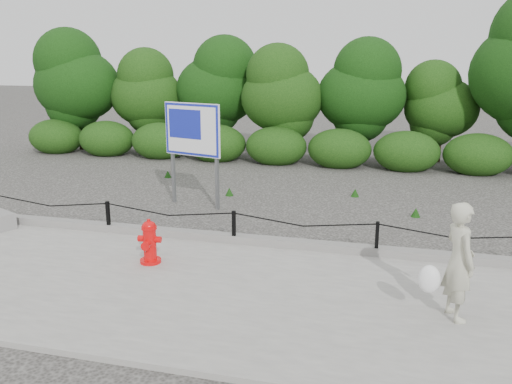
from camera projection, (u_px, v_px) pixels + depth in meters
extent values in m
plane|color=#2D2B28|center=(234.00, 247.00, 9.75)|extent=(90.00, 90.00, 0.00)
cube|color=gray|center=(194.00, 290.00, 7.87)|extent=(14.00, 4.00, 0.08)
cube|color=slate|center=(235.00, 238.00, 9.76)|extent=(14.00, 0.22, 0.14)
cube|color=black|center=(108.00, 217.00, 10.28)|extent=(0.06, 0.06, 0.60)
cube|color=black|center=(234.00, 227.00, 9.66)|extent=(0.06, 0.06, 0.60)
cube|color=black|center=(377.00, 239.00, 9.04)|extent=(0.06, 0.06, 0.60)
cylinder|color=black|center=(50.00, 201.00, 10.54)|extent=(2.50, 0.02, 0.02)
cylinder|color=black|center=(169.00, 210.00, 9.92)|extent=(2.50, 0.02, 0.02)
cylinder|color=black|center=(303.00, 221.00, 9.29)|extent=(2.50, 0.02, 0.02)
cylinder|color=black|center=(457.00, 232.00, 8.67)|extent=(2.50, 0.02, 0.02)
cylinder|color=black|center=(80.00, 121.00, 19.67)|extent=(0.18, 0.18, 2.10)
ellipsoid|color=#1D5513|center=(77.00, 79.00, 19.31)|extent=(3.11, 2.69, 3.36)
cylinder|color=black|center=(148.00, 126.00, 19.46)|extent=(0.18, 0.18, 1.77)
ellipsoid|color=#1D5513|center=(146.00, 91.00, 19.16)|extent=(2.61, 2.26, 2.83)
cylinder|color=black|center=(218.00, 124.00, 19.19)|extent=(0.18, 0.18, 1.97)
ellipsoid|color=#1D5513|center=(217.00, 85.00, 18.85)|extent=(2.91, 2.52, 3.15)
cylinder|color=black|center=(282.00, 132.00, 17.83)|extent=(0.18, 0.18, 1.82)
ellipsoid|color=#1D5513|center=(282.00, 92.00, 17.52)|extent=(2.70, 2.33, 2.92)
cylinder|color=black|center=(359.00, 131.00, 17.58)|extent=(0.18, 0.18, 1.91)
ellipsoid|color=#1D5513|center=(361.00, 90.00, 17.25)|extent=(2.83, 2.45, 3.06)
cylinder|color=black|center=(439.00, 138.00, 17.37)|extent=(0.18, 0.18, 1.57)
ellipsoid|color=#1D5513|center=(442.00, 103.00, 17.10)|extent=(2.33, 2.01, 2.51)
cylinder|color=red|center=(151.00, 261.00, 8.81)|extent=(0.37, 0.37, 0.06)
cylinder|color=red|center=(150.00, 244.00, 8.74)|extent=(0.23, 0.23, 0.52)
cylinder|color=red|center=(149.00, 228.00, 8.67)|extent=(0.27, 0.27, 0.05)
ellipsoid|color=red|center=(149.00, 226.00, 8.67)|extent=(0.24, 0.24, 0.16)
cylinder|color=red|center=(149.00, 221.00, 8.64)|extent=(0.06, 0.06, 0.05)
cylinder|color=red|center=(141.00, 238.00, 8.75)|extent=(0.10, 0.11, 0.11)
cylinder|color=red|center=(158.00, 240.00, 8.70)|extent=(0.10, 0.11, 0.11)
cylinder|color=red|center=(146.00, 246.00, 8.59)|extent=(0.15, 0.13, 0.14)
cylinder|color=slate|center=(145.00, 249.00, 8.64)|extent=(0.01, 0.05, 0.11)
imported|color=#B8B69D|center=(459.00, 261.00, 6.79)|extent=(0.55, 0.66, 1.54)
ellipsoid|color=white|center=(429.00, 279.00, 6.79)|extent=(0.28, 0.21, 0.37)
cube|color=slate|center=(173.00, 153.00, 12.47)|extent=(0.08, 0.08, 2.35)
cube|color=slate|center=(217.00, 158.00, 11.86)|extent=(0.08, 0.08, 2.35)
cube|color=white|center=(192.00, 130.00, 11.98)|extent=(1.42, 0.45, 1.17)
cube|color=#1622A5|center=(191.00, 130.00, 11.96)|extent=(1.38, 0.40, 1.14)
cube|color=#1622A5|center=(185.00, 124.00, 12.01)|extent=(0.85, 0.24, 0.65)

